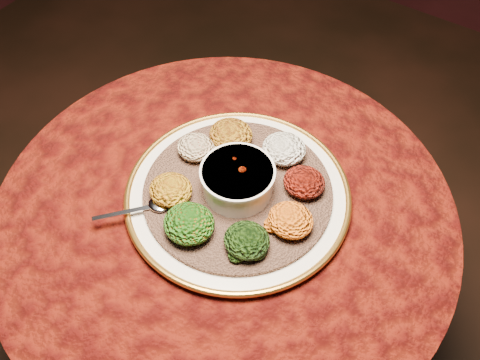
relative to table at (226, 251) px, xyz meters
The scene contains 13 objects.
table is the anchor object (origin of this frame).
platter 0.20m from the table, 70.24° to the left, with size 0.49×0.49×0.02m.
injera 0.21m from the table, 70.24° to the left, with size 0.39×0.39×0.01m, color brown.
stew_bowl 0.25m from the table, 70.24° to the left, with size 0.15×0.15×0.06m.
spoon 0.26m from the table, 136.20° to the right, with size 0.11×0.12×0.01m.
portion_ayib 0.29m from the table, 75.87° to the left, with size 0.09×0.09×0.05m, color silver.
portion_kitfo 0.28m from the table, 42.73° to the left, with size 0.09×0.08×0.04m, color black.
portion_tikil 0.27m from the table, ahead, with size 0.09×0.08×0.04m, color #A6690D.
portion_gomen 0.26m from the table, 34.04° to the right, with size 0.09×0.08×0.04m, color black.
portion_mixveg 0.25m from the table, 95.48° to the right, with size 0.10×0.10×0.05m, color #A4340A.
portion_kik 0.25m from the table, 148.69° to the right, with size 0.09×0.08×0.04m, color #AA7A0F.
portion_timatim 0.26m from the table, 151.34° to the left, with size 0.08×0.08×0.04m, color #710609.
portion_shiro 0.28m from the table, 119.20° to the left, with size 0.10×0.09×0.05m, color #9F6D13.
Camera 1 is at (0.39, -0.51, 1.64)m, focal length 40.00 mm.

